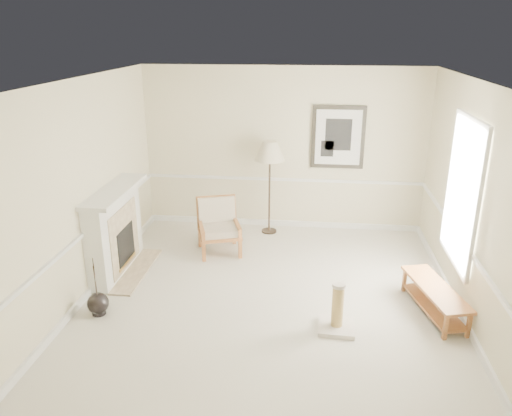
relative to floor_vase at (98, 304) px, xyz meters
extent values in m
plane|color=silver|center=(2.15, 0.62, -0.15)|extent=(5.50, 5.50, 0.00)
cube|color=beige|center=(2.15, 3.37, 1.30)|extent=(5.00, 0.04, 2.90)
cube|color=beige|center=(2.15, -2.13, 1.30)|extent=(5.00, 0.04, 2.90)
cube|color=beige|center=(-0.35, 0.62, 1.30)|extent=(0.04, 5.50, 2.90)
cube|color=beige|center=(4.65, 0.62, 1.30)|extent=(0.04, 5.50, 2.90)
cube|color=white|center=(2.15, 0.62, 2.75)|extent=(5.00, 5.50, 0.04)
cube|color=white|center=(2.15, 3.35, -0.10)|extent=(4.95, 0.04, 0.10)
cube|color=white|center=(2.15, 3.35, 0.75)|extent=(4.95, 0.04, 0.05)
cube|color=white|center=(4.61, 1.02, 1.35)|extent=(0.03, 1.20, 1.80)
cube|color=white|center=(4.60, 1.02, 1.35)|extent=(0.05, 1.34, 1.94)
cube|color=black|center=(3.10, 3.34, 1.55)|extent=(0.92, 0.04, 1.10)
cube|color=white|center=(3.10, 3.31, 1.55)|extent=(0.78, 0.01, 0.96)
cube|color=black|center=(3.10, 3.31, 1.60)|extent=(0.45, 0.01, 0.55)
cube|color=white|center=(-0.21, 1.22, 0.48)|extent=(0.28, 1.50, 1.25)
cube|color=white|center=(-0.16, 1.22, 1.13)|extent=(0.46, 1.64, 0.06)
cube|color=#C6B28E|center=(-0.06, 1.22, 0.40)|extent=(0.02, 1.05, 0.95)
cube|color=black|center=(-0.05, 1.22, 0.27)|extent=(0.02, 0.62, 0.58)
cube|color=#BB933E|center=(-0.05, 1.22, 0.01)|extent=(0.01, 0.66, 0.05)
cube|color=#C6B28E|center=(-0.05, 1.22, -0.13)|extent=(0.60, 1.50, 0.03)
sphere|color=black|center=(0.00, 0.00, 0.01)|extent=(0.28, 0.28, 0.28)
cylinder|color=black|center=(0.00, 0.00, -0.11)|extent=(0.18, 0.18, 0.08)
cylinder|color=black|center=(0.00, 0.00, 0.37)|extent=(0.06, 0.10, 0.44)
cylinder|color=black|center=(0.00, 0.00, 0.34)|extent=(0.08, 0.13, 0.36)
cylinder|color=black|center=(0.00, 0.00, 0.40)|extent=(0.04, 0.06, 0.51)
cube|color=#995E31|center=(1.02, 1.69, 0.03)|extent=(0.07, 0.07, 0.36)
cube|color=#995E31|center=(0.84, 2.24, 0.03)|extent=(0.07, 0.07, 0.36)
cube|color=#995E31|center=(1.57, 1.87, 0.03)|extent=(0.07, 0.07, 0.36)
cube|color=#995E31|center=(1.39, 2.42, 0.03)|extent=(0.07, 0.07, 0.36)
cube|color=#995E31|center=(1.21, 2.05, 0.18)|extent=(0.83, 0.83, 0.05)
cube|color=#995E31|center=(1.11, 2.34, 0.47)|extent=(0.67, 0.35, 0.52)
cube|color=#995E31|center=(0.93, 1.96, 0.34)|extent=(0.26, 0.64, 0.05)
cube|color=#995E31|center=(1.48, 2.15, 0.34)|extent=(0.26, 0.64, 0.05)
cube|color=white|center=(1.21, 2.05, 0.27)|extent=(0.76, 0.76, 0.11)
cube|color=white|center=(1.13, 2.29, 0.49)|extent=(0.63, 0.37, 0.46)
cylinder|color=black|center=(1.94, 3.02, -0.13)|extent=(0.27, 0.27, 0.03)
cylinder|color=black|center=(1.94, 3.02, 0.63)|extent=(0.03, 0.03, 1.50)
cone|color=beige|center=(1.94, 3.02, 1.35)|extent=(0.64, 0.64, 0.33)
cube|color=#995E31|center=(4.30, 0.54, 0.20)|extent=(0.69, 1.34, 0.04)
cube|color=#995E31|center=(4.30, 0.54, -0.06)|extent=(0.62, 1.24, 0.03)
cube|color=#995E31|center=(4.30, -0.07, 0.02)|extent=(0.06, 0.06, 0.33)
cube|color=#995E31|center=(4.59, 0.00, 0.02)|extent=(0.06, 0.06, 0.33)
cube|color=#995E31|center=(4.01, 1.07, 0.02)|extent=(0.06, 0.06, 0.33)
cube|color=#995E31|center=(4.30, 1.14, 0.02)|extent=(0.06, 0.06, 0.33)
cube|color=silver|center=(3.04, 0.01, -0.12)|extent=(0.45, 0.45, 0.05)
cylinder|color=#D2B86B|center=(3.04, 0.01, 0.17)|extent=(0.14, 0.14, 0.52)
cylinder|color=silver|center=(3.04, 0.01, 0.45)|extent=(0.16, 0.16, 0.04)
camera|label=1|loc=(2.66, -5.34, 3.33)|focal=35.00mm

